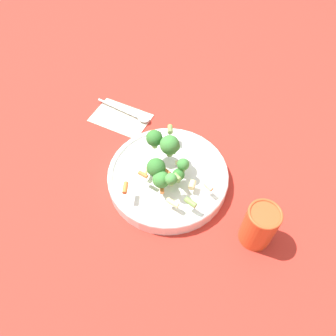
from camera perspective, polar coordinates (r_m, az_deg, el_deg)
name	(u,v)px	position (r m, az deg, el deg)	size (l,w,h in m)	color
ground_plane	(168,181)	(0.82, 0.00, -2.27)	(3.00, 3.00, 0.00)	#B72D23
bowl	(168,176)	(0.80, 0.00, -1.45)	(0.29, 0.29, 0.04)	white
pasta_salad	(165,161)	(0.74, -0.47, 1.28)	(0.20, 0.23, 0.10)	#8CB766
cup	(259,225)	(0.72, 15.65, -9.61)	(0.07, 0.07, 0.11)	#CC4C23
napkin	(121,118)	(0.97, -8.25, 8.66)	(0.19, 0.19, 0.01)	beige
spoon	(132,114)	(0.96, -6.36, 9.28)	(0.12, 0.14, 0.01)	silver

